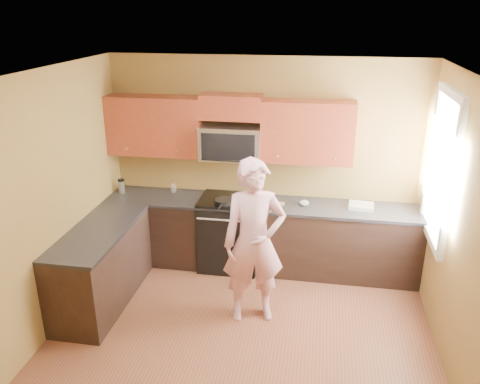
% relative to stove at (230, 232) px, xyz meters
% --- Properties ---
extents(floor, '(4.00, 4.00, 0.00)m').
position_rel_stove_xyz_m(floor, '(0.40, -1.68, -0.47)').
color(floor, brown).
rests_on(floor, ground).
extents(ceiling, '(4.00, 4.00, 0.00)m').
position_rel_stove_xyz_m(ceiling, '(0.40, -1.68, 2.23)').
color(ceiling, white).
rests_on(ceiling, ground).
extents(wall_back, '(4.00, 0.00, 4.00)m').
position_rel_stove_xyz_m(wall_back, '(0.40, 0.32, 0.88)').
color(wall_back, brown).
rests_on(wall_back, ground).
extents(wall_left, '(0.00, 4.00, 4.00)m').
position_rel_stove_xyz_m(wall_left, '(-1.60, -1.68, 0.88)').
color(wall_left, brown).
rests_on(wall_left, ground).
extents(wall_right, '(0.00, 4.00, 4.00)m').
position_rel_stove_xyz_m(wall_right, '(2.40, -1.68, 0.88)').
color(wall_right, brown).
rests_on(wall_right, ground).
extents(cabinet_back_run, '(4.00, 0.60, 0.88)m').
position_rel_stove_xyz_m(cabinet_back_run, '(0.40, 0.02, -0.03)').
color(cabinet_back_run, black).
rests_on(cabinet_back_run, floor).
extents(cabinet_left_run, '(0.60, 1.60, 0.88)m').
position_rel_stove_xyz_m(cabinet_left_run, '(-1.30, -1.08, -0.03)').
color(cabinet_left_run, black).
rests_on(cabinet_left_run, floor).
extents(countertop_back, '(4.00, 0.62, 0.04)m').
position_rel_stove_xyz_m(countertop_back, '(0.40, 0.01, 0.43)').
color(countertop_back, black).
rests_on(countertop_back, cabinet_back_run).
extents(countertop_left, '(0.62, 1.60, 0.04)m').
position_rel_stove_xyz_m(countertop_left, '(-1.29, -1.08, 0.43)').
color(countertop_left, black).
rests_on(countertop_left, cabinet_left_run).
extents(stove, '(0.76, 0.65, 0.95)m').
position_rel_stove_xyz_m(stove, '(0.00, 0.00, 0.00)').
color(stove, black).
rests_on(stove, floor).
extents(microwave, '(0.76, 0.40, 0.42)m').
position_rel_stove_xyz_m(microwave, '(0.00, 0.12, 0.97)').
color(microwave, silver).
rests_on(microwave, wall_back).
extents(upper_cab_left, '(1.22, 0.33, 0.75)m').
position_rel_stove_xyz_m(upper_cab_left, '(-0.99, 0.16, 0.97)').
color(upper_cab_left, maroon).
rests_on(upper_cab_left, wall_back).
extents(upper_cab_right, '(1.12, 0.33, 0.75)m').
position_rel_stove_xyz_m(upper_cab_right, '(0.94, 0.16, 0.97)').
color(upper_cab_right, maroon).
rests_on(upper_cab_right, wall_back).
extents(upper_cab_over_mw, '(0.76, 0.33, 0.30)m').
position_rel_stove_xyz_m(upper_cab_over_mw, '(0.00, 0.16, 1.62)').
color(upper_cab_over_mw, maroon).
rests_on(upper_cab_over_mw, wall_back).
extents(window, '(0.06, 1.06, 1.66)m').
position_rel_stove_xyz_m(window, '(2.38, -0.48, 1.17)').
color(window, white).
rests_on(window, wall_right).
extents(woman, '(0.76, 0.60, 1.83)m').
position_rel_stove_xyz_m(woman, '(0.47, -1.08, 0.44)').
color(woman, pink).
rests_on(woman, floor).
extents(frying_pan, '(0.27, 0.44, 0.05)m').
position_rel_stove_xyz_m(frying_pan, '(-0.04, -0.15, 0.47)').
color(frying_pan, black).
rests_on(frying_pan, stove).
extents(butter_tub, '(0.14, 0.14, 0.09)m').
position_rel_stove_xyz_m(butter_tub, '(0.40, 0.02, 0.45)').
color(butter_tub, yellow).
rests_on(butter_tub, countertop_back).
extents(toast_slice, '(0.12, 0.12, 0.01)m').
position_rel_stove_xyz_m(toast_slice, '(0.65, -0.01, 0.45)').
color(toast_slice, '#B27F47').
rests_on(toast_slice, countertop_back).
extents(napkin_a, '(0.14, 0.14, 0.06)m').
position_rel_stove_xyz_m(napkin_a, '(0.13, -0.23, 0.48)').
color(napkin_a, silver).
rests_on(napkin_a, countertop_back).
extents(napkin_b, '(0.16, 0.16, 0.07)m').
position_rel_stove_xyz_m(napkin_b, '(0.95, 0.01, 0.48)').
color(napkin_b, silver).
rests_on(napkin_b, countertop_back).
extents(dish_towel, '(0.32, 0.27, 0.05)m').
position_rel_stove_xyz_m(dish_towel, '(1.65, 0.05, 0.47)').
color(dish_towel, white).
rests_on(dish_towel, countertop_back).
extents(travel_mug, '(0.10, 0.10, 0.19)m').
position_rel_stove_xyz_m(travel_mug, '(-1.47, 0.05, 0.44)').
color(travel_mug, silver).
rests_on(travel_mug, countertop_back).
extents(glass_c, '(0.07, 0.07, 0.12)m').
position_rel_stove_xyz_m(glass_c, '(-0.80, 0.18, 0.51)').
color(glass_c, silver).
rests_on(glass_c, countertop_back).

